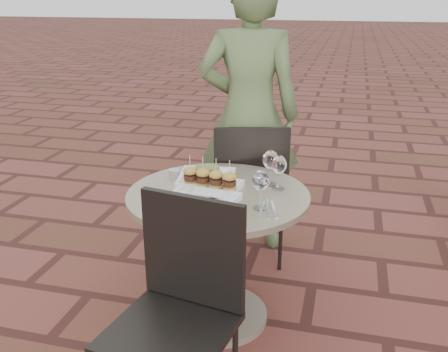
% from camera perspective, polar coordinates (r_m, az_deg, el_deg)
% --- Properties ---
extents(ground, '(60.00, 60.00, 0.00)m').
position_cam_1_polar(ground, '(2.82, 0.45, -15.71)').
color(ground, brown).
rests_on(ground, ground).
extents(cafe_table, '(0.90, 0.90, 0.73)m').
position_cam_1_polar(cafe_table, '(2.55, -0.66, -7.03)').
color(cafe_table, gray).
rests_on(cafe_table, ground).
extents(chair_far, '(0.53, 0.53, 0.93)m').
position_cam_1_polar(chair_far, '(3.07, 3.02, -0.82)').
color(chair_far, black).
rests_on(chair_far, ground).
extents(chair_near, '(0.51, 0.51, 0.93)m').
position_cam_1_polar(chair_near, '(1.99, -4.95, -13.58)').
color(chair_near, black).
rests_on(chair_near, ground).
extents(diner, '(0.71, 0.52, 1.81)m').
position_cam_1_polar(diner, '(3.26, 2.88, 6.97)').
color(diner, '#4C6236').
rests_on(diner, ground).
extents(plate_salmon, '(0.32, 0.32, 0.08)m').
position_cam_1_polar(plate_salmon, '(2.59, -2.01, -0.15)').
color(plate_salmon, white).
rests_on(plate_salmon, cafe_table).
extents(plate_sliders, '(0.31, 0.31, 0.18)m').
position_cam_1_polar(plate_sliders, '(2.45, -1.66, -0.82)').
color(plate_sliders, white).
rests_on(plate_sliders, cafe_table).
extents(plate_tuna, '(0.30, 0.30, 0.03)m').
position_cam_1_polar(plate_tuna, '(2.31, -2.16, -2.95)').
color(plate_tuna, white).
rests_on(plate_tuna, cafe_table).
extents(wine_glass_right, '(0.08, 0.08, 0.18)m').
position_cam_1_polar(wine_glass_right, '(2.23, 4.22, -0.65)').
color(wine_glass_right, white).
rests_on(wine_glass_right, cafe_table).
extents(wine_glass_mid, '(0.08, 0.08, 0.18)m').
position_cam_1_polar(wine_glass_mid, '(2.52, 5.34, 1.75)').
color(wine_glass_mid, white).
rests_on(wine_glass_mid, cafe_table).
extents(wine_glass_far, '(0.07, 0.07, 0.17)m').
position_cam_1_polar(wine_glass_far, '(2.47, 6.32, 1.18)').
color(wine_glass_far, white).
rests_on(wine_glass_far, cafe_table).
extents(steel_ramekin, '(0.08, 0.08, 0.05)m').
position_cam_1_polar(steel_ramekin, '(2.65, -5.71, 0.27)').
color(steel_ramekin, silver).
rests_on(steel_ramekin, cafe_table).
extents(cutlery_set, '(0.15, 0.24, 0.00)m').
position_cam_1_polar(cutlery_set, '(2.28, 5.03, -3.71)').
color(cutlery_set, silver).
rests_on(cutlery_set, cafe_table).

